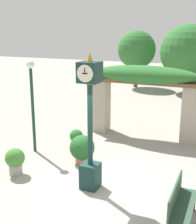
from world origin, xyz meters
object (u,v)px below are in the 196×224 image
(potted_plant_near_right, at_px, (82,148))
(potted_plant_far_left, at_px, (15,160))
(park_bench, at_px, (181,205))
(lamp_post, at_px, (32,94))
(potted_plant_near_left, at_px, (76,139))
(pedestal_clock, at_px, (90,126))

(potted_plant_near_right, height_order, potted_plant_far_left, potted_plant_near_right)
(park_bench, bearing_deg, lamp_post, 67.29)
(potted_plant_near_left, distance_m, lamp_post, 2.14)
(potted_plant_near_right, bearing_deg, potted_plant_far_left, -133.35)
(potted_plant_near_left, distance_m, potted_plant_far_left, 2.50)
(potted_plant_near_right, bearing_deg, lamp_post, 173.70)
(potted_plant_near_right, relative_size, lamp_post, 0.29)
(pedestal_clock, bearing_deg, park_bench, -15.00)
(potted_plant_near_right, bearing_deg, park_bench, -30.79)
(potted_plant_near_left, relative_size, park_bench, 0.47)
(potted_plant_near_right, distance_m, potted_plant_far_left, 2.03)
(potted_plant_near_right, xyz_separation_m, potted_plant_far_left, (-1.39, -1.48, -0.03))
(potted_plant_near_left, xyz_separation_m, park_bench, (3.97, -2.89, 0.05))
(pedestal_clock, height_order, potted_plant_near_left, pedestal_clock)
(pedestal_clock, height_order, park_bench, pedestal_clock)
(pedestal_clock, relative_size, potted_plant_near_right, 3.96)
(potted_plant_near_right, relative_size, park_bench, 0.58)
(potted_plant_near_right, xyz_separation_m, park_bench, (3.30, -1.97, -0.04))
(pedestal_clock, bearing_deg, potted_plant_near_left, 124.94)
(pedestal_clock, relative_size, park_bench, 2.29)
(potted_plant_near_right, distance_m, park_bench, 3.84)
(park_bench, distance_m, lamp_post, 5.84)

